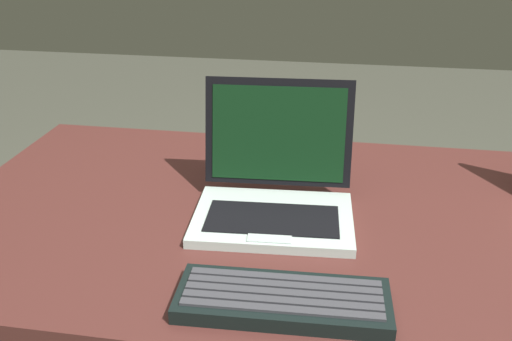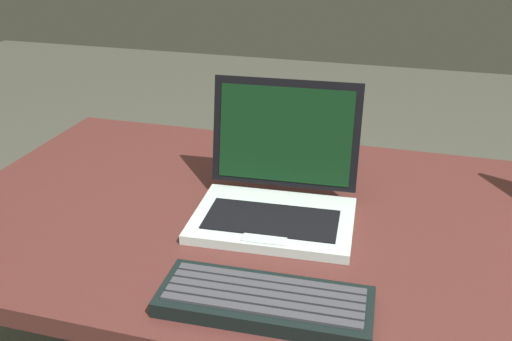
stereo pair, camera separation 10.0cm
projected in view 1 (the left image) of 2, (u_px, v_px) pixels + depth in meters
The scene contains 3 objects.
desk at pixel (314, 258), 1.12m from camera, with size 1.47×0.78×0.71m.
laptop_front at pixel (275, 190), 1.06m from camera, with size 0.31×0.27×0.24m.
external_keyboard at pixel (283, 300), 0.82m from camera, with size 0.32×0.13×0.03m.
Camera 1 is at (0.03, -0.94, 1.25)m, focal length 38.82 mm.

